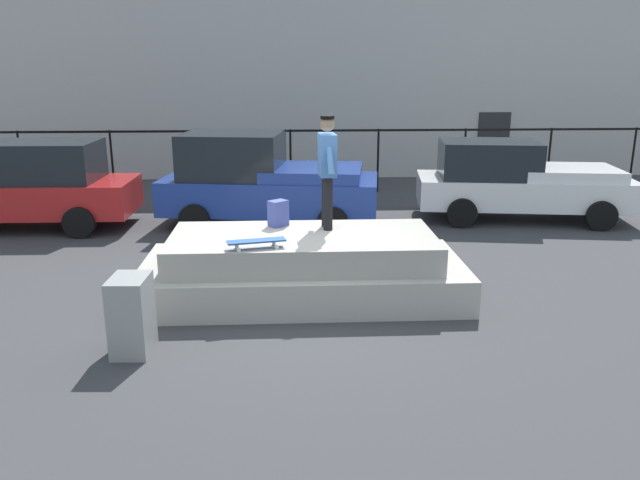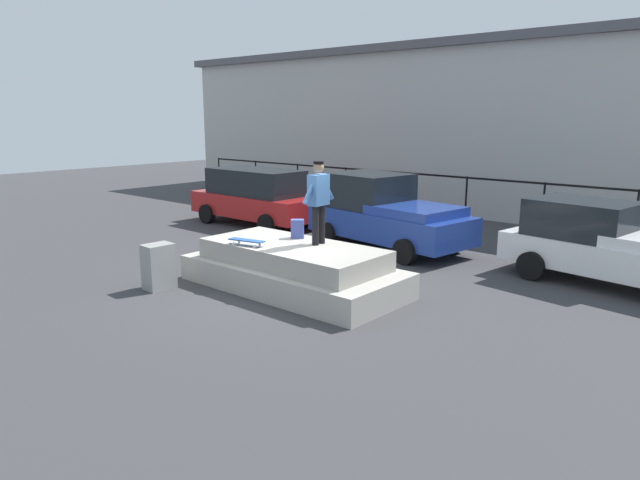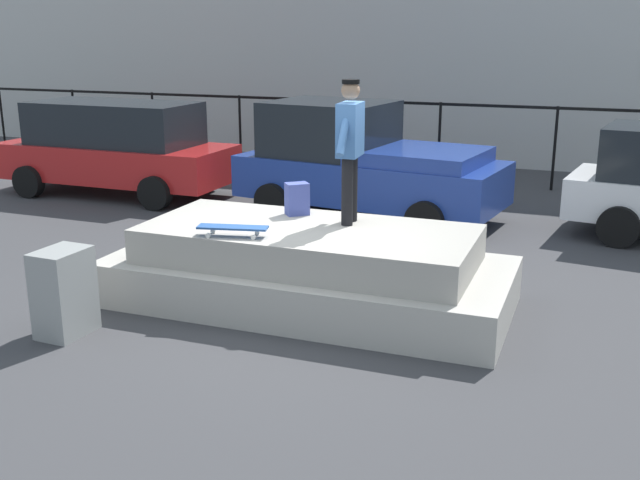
# 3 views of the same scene
# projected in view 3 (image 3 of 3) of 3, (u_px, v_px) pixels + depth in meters

# --- Properties ---
(ground_plane) EXTENTS (60.00, 60.00, 0.00)m
(ground_plane) POSITION_uv_depth(u_px,v_px,m) (294.00, 306.00, 9.08)
(ground_plane) COLOR #38383A
(concrete_ledge) EXTENTS (4.83, 2.20, 0.96)m
(concrete_ledge) POSITION_uv_depth(u_px,v_px,m) (308.00, 269.00, 9.08)
(concrete_ledge) COLOR #ADA89E
(concrete_ledge) RESTS_ON ground_plane
(skateboarder) EXTENTS (0.27, 1.01, 1.72)m
(skateboarder) POSITION_uv_depth(u_px,v_px,m) (350.00, 141.00, 8.86)
(skateboarder) COLOR black
(skateboarder) RESTS_ON concrete_ledge
(skateboard) EXTENTS (0.83, 0.37, 0.12)m
(skateboard) POSITION_uv_depth(u_px,v_px,m) (233.00, 228.00, 8.51)
(skateboard) COLOR #264C8C
(skateboard) RESTS_ON concrete_ledge
(backpack) EXTENTS (0.34, 0.33, 0.41)m
(backpack) POSITION_uv_depth(u_px,v_px,m) (297.00, 199.00, 9.49)
(backpack) COLOR #3F4C99
(backpack) RESTS_ON concrete_ledge
(car_red_hatchback_near) EXTENTS (4.75, 2.07, 1.85)m
(car_red_hatchback_near) POSITION_uv_depth(u_px,v_px,m) (116.00, 147.00, 14.94)
(car_red_hatchback_near) COLOR #B21E1E
(car_red_hatchback_near) RESTS_ON ground_plane
(car_blue_pickup_mid) EXTENTS (4.85, 2.66, 2.01)m
(car_blue_pickup_mid) POSITION_uv_depth(u_px,v_px,m) (361.00, 162.00, 13.19)
(car_blue_pickup_mid) COLOR navy
(car_blue_pickup_mid) RESTS_ON ground_plane
(utility_box) EXTENTS (0.47, 0.62, 0.96)m
(utility_box) POSITION_uv_depth(u_px,v_px,m) (64.00, 292.00, 8.12)
(utility_box) COLOR gray
(utility_box) RESTS_ON ground_plane
(fence_row) EXTENTS (24.06, 0.06, 1.73)m
(fence_row) POSITION_uv_depth(u_px,v_px,m) (440.00, 125.00, 16.07)
(fence_row) COLOR black
(fence_row) RESTS_ON ground_plane
(warehouse_building) EXTENTS (32.34, 9.36, 6.23)m
(warehouse_building) POSITION_uv_depth(u_px,v_px,m) (492.00, 33.00, 21.62)
(warehouse_building) COLOR #B2B2AD
(warehouse_building) RESTS_ON ground_plane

